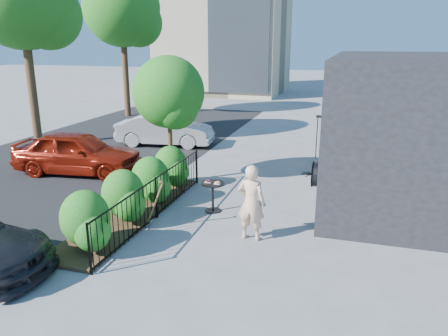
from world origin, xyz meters
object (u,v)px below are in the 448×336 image
(patio_tree, at_px, (170,97))
(street_tree_near, at_px, (22,1))
(car_red, at_px, (77,152))
(street_tree_far, at_px, (122,13))
(cafe_table, at_px, (213,192))
(woman, at_px, (251,203))
(car_silver, at_px, (165,130))
(shovel, at_px, (154,207))

(patio_tree, xyz_separation_m, street_tree_near, (-7.70, 3.20, 3.15))
(car_red, bearing_deg, street_tree_far, 14.19)
(street_tree_near, xyz_separation_m, street_tree_far, (0.00, 8.00, 0.00))
(patio_tree, distance_m, cafe_table, 3.53)
(patio_tree, distance_m, street_tree_near, 8.92)
(patio_tree, relative_size, street_tree_near, 0.48)
(woman, distance_m, car_red, 7.65)
(street_tree_near, distance_m, car_silver, 7.61)
(street_tree_near, height_order, woman, street_tree_near)
(street_tree_far, xyz_separation_m, car_red, (4.16, -11.13, -5.18))
(patio_tree, relative_size, shovel, 3.10)
(car_red, bearing_deg, street_tree_near, 46.77)
(car_red, height_order, car_silver, car_red)
(car_red, xyz_separation_m, car_silver, (1.13, 4.72, -0.05))
(patio_tree, distance_m, car_silver, 5.75)
(street_tree_far, height_order, woman, street_tree_far)
(street_tree_near, bearing_deg, street_tree_far, 90.00)
(patio_tree, height_order, woman, patio_tree)
(street_tree_far, height_order, shovel, street_tree_far)
(street_tree_far, xyz_separation_m, woman, (11.04, -14.48, -5.03))
(patio_tree, xyz_separation_m, shovel, (0.98, -3.40, -2.21))
(patio_tree, relative_size, street_tree_far, 0.48)
(street_tree_near, xyz_separation_m, woman, (11.04, -6.48, -5.03))
(street_tree_far, relative_size, shovel, 6.52)
(street_tree_near, bearing_deg, patio_tree, -22.57)
(street_tree_near, xyz_separation_m, cafe_table, (9.68, -5.12, -5.36))
(cafe_table, height_order, car_red, car_red)
(cafe_table, relative_size, woman, 0.48)
(street_tree_near, relative_size, street_tree_far, 1.00)
(car_red, bearing_deg, woman, -122.28)
(patio_tree, bearing_deg, street_tree_far, 124.51)
(cafe_table, bearing_deg, woman, -44.97)
(patio_tree, distance_m, car_red, 4.08)
(patio_tree, height_order, shovel, patio_tree)
(street_tree_far, distance_m, cafe_table, 17.16)
(cafe_table, distance_m, car_silver, 8.02)
(patio_tree, height_order, car_red, patio_tree)
(street_tree_near, height_order, street_tree_far, same)
(car_silver, bearing_deg, cafe_table, -154.23)
(cafe_table, bearing_deg, patio_tree, 135.95)
(street_tree_near, xyz_separation_m, car_red, (4.16, -3.13, -5.18))
(shovel, distance_m, car_red, 5.70)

